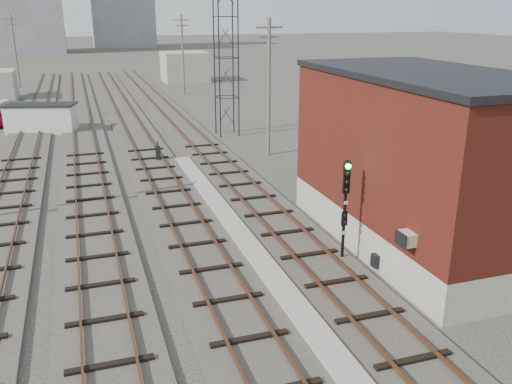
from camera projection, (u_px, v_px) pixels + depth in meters
name	position (u px, v px, depth m)	size (l,w,h in m)	color
ground	(127.00, 94.00, 64.22)	(320.00, 320.00, 0.00)	#282621
track_right	(181.00, 126.00, 46.01)	(3.20, 90.00, 0.39)	#332D28
track_mid_right	(133.00, 129.00, 44.83)	(3.20, 90.00, 0.39)	#332D28
track_mid_left	(83.00, 132.00, 43.64)	(3.20, 90.00, 0.39)	#332D28
track_left	(30.00, 136.00, 42.46)	(3.20, 90.00, 0.39)	#332D28
platform_curb	(245.00, 242.00, 22.90)	(0.90, 28.00, 0.26)	gray
brick_building	(423.00, 160.00, 22.06)	(6.54, 12.20, 7.22)	gray
lattice_tower	(226.00, 37.00, 40.95)	(1.60, 1.60, 15.00)	black
utility_pole_left_c	(15.00, 49.00, 67.99)	(1.80, 0.24, 9.00)	#595147
utility_pole_right_a	(269.00, 84.00, 35.80)	(1.80, 0.24, 9.00)	#595147
utility_pole_right_b	(183.00, 53.00, 62.82)	(1.80, 0.24, 9.00)	#595147
shed_right	(185.00, 67.00, 75.25)	(6.00, 6.00, 4.00)	gray
signal_mast	(345.00, 203.00, 20.66)	(0.40, 0.41, 4.13)	gray
switch_stand	(158.00, 153.00, 35.22)	(0.34, 0.34, 1.29)	black
site_trailer	(42.00, 118.00, 43.77)	(5.93, 3.74, 2.31)	silver
car_red	(11.00, 119.00, 45.95)	(1.68, 4.17, 1.42)	maroon
car_silver	(12.00, 106.00, 52.72)	(1.33, 3.82, 1.26)	#9FA0A6
car_grey	(13.00, 114.00, 48.43)	(1.72, 4.22, 1.23)	gray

